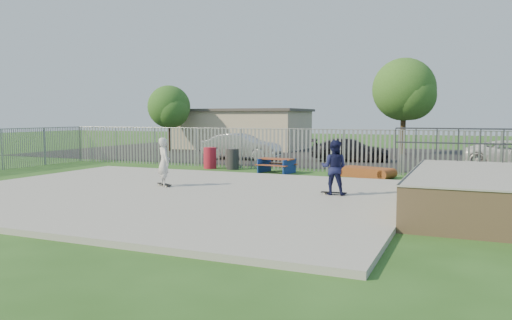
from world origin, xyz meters
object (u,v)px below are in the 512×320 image
at_px(trash_bin_grey, 233,159).
at_px(tree_left, 169,107).
at_px(car_dark, 351,150).
at_px(skater_white, 164,162).
at_px(tree_mid, 404,90).
at_px(picnic_table, 277,165).
at_px(car_silver, 241,146).
at_px(trash_bin_red, 210,158).
at_px(funbox, 365,172).
at_px(skater_navy, 334,168).

height_order(trash_bin_grey, tree_left, tree_left).
height_order(car_dark, skater_white, skater_white).
distance_m(trash_bin_grey, tree_mid, 15.34).
relative_size(picnic_table, car_dark, 0.39).
bearing_deg(picnic_table, car_silver, 135.63).
xyz_separation_m(trash_bin_grey, skater_white, (0.80, -7.22, 0.50)).
relative_size(car_silver, tree_mid, 0.72).
distance_m(tree_left, skater_white, 20.55).
bearing_deg(car_dark, picnic_table, 151.41).
xyz_separation_m(trash_bin_red, car_dark, (5.64, 6.61, 0.15)).
height_order(picnic_table, tree_left, tree_left).
xyz_separation_m(funbox, car_silver, (-8.53, 5.76, 0.59)).
distance_m(funbox, tree_mid, 14.52).
distance_m(tree_left, tree_mid, 17.01).
xyz_separation_m(trash_bin_grey, car_dark, (4.40, 6.55, 0.17)).
relative_size(tree_left, skater_navy, 2.88).
bearing_deg(tree_left, car_dark, -13.47).
bearing_deg(picnic_table, tree_mid, 81.90).
distance_m(trash_bin_grey, tree_left, 14.54).
relative_size(skater_navy, skater_white, 1.00).
xyz_separation_m(trash_bin_red, tree_left, (-8.91, 10.09, 2.78)).
bearing_deg(car_silver, funbox, -127.13).
relative_size(car_dark, skater_navy, 2.65).
bearing_deg(car_dark, skater_navy, 176.47).
bearing_deg(tree_mid, skater_white, -105.53).
height_order(car_silver, tree_left, tree_left).
xyz_separation_m(car_silver, tree_left, (-8.22, 4.83, 2.52)).
distance_m(trash_bin_grey, car_dark, 7.89).
distance_m(funbox, trash_bin_grey, 6.64).
bearing_deg(trash_bin_red, picnic_table, -7.34).
bearing_deg(skater_navy, car_dark, -81.62).
distance_m(car_silver, skater_white, 12.71).
height_order(tree_left, skater_navy, tree_left).
bearing_deg(skater_navy, trash_bin_grey, -46.74).
height_order(funbox, car_dark, car_dark).
bearing_deg(car_dark, tree_mid, -30.95).
distance_m(car_dark, skater_navy, 13.55).
relative_size(car_silver, car_dark, 1.04).
bearing_deg(car_dark, trash_bin_red, 125.83).
relative_size(trash_bin_red, skater_white, 0.62).
distance_m(trash_bin_red, tree_left, 13.74).
height_order(trash_bin_grey, skater_white, skater_white).
relative_size(car_dark, skater_white, 2.65).
xyz_separation_m(tree_left, skater_navy, (16.93, -16.82, -2.31)).
bearing_deg(trash_bin_grey, tree_left, 135.30).
distance_m(car_dark, tree_mid, 8.03).
relative_size(funbox, tree_left, 0.46).
bearing_deg(funbox, trash_bin_red, -165.51).
relative_size(picnic_table, skater_white, 1.03).
xyz_separation_m(tree_left, tree_mid, (16.65, 3.30, 1.10)).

